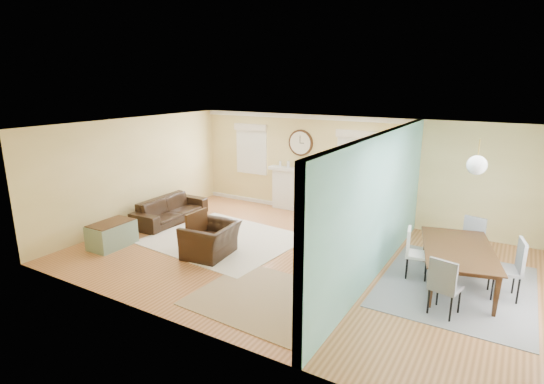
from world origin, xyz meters
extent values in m
plane|color=#96562D|center=(0.00, 0.00, 0.00)|extent=(9.00, 9.00, 0.00)
cube|color=tan|center=(0.00, 3.00, 1.30)|extent=(9.00, 0.02, 2.60)
cube|color=tan|center=(0.00, -3.00, 1.30)|extent=(9.00, 0.02, 2.60)
cube|color=tan|center=(-4.50, 0.00, 1.30)|extent=(0.02, 6.00, 2.60)
cube|color=white|center=(0.00, 0.00, 2.60)|extent=(9.00, 6.00, 0.02)
cube|color=tan|center=(1.50, 1.40, 1.30)|extent=(0.12, 3.20, 2.60)
cube|color=tan|center=(1.50, -2.50, 1.30)|extent=(0.12, 1.00, 2.60)
cube|color=tan|center=(1.50, -1.10, 2.40)|extent=(0.12, 1.80, 0.40)
cube|color=white|center=(1.43, -0.20, 1.10)|extent=(0.04, 0.12, 2.20)
cube|color=white|center=(1.43, -2.00, 1.10)|extent=(0.04, 0.12, 2.20)
cube|color=white|center=(1.43, -1.10, 2.20)|extent=(0.04, 1.92, 0.12)
cube|color=#67B9B0|center=(1.57, 0.00, 1.30)|extent=(0.02, 6.00, 2.60)
cube|color=white|center=(-1.50, 2.88, 0.55)|extent=(1.50, 0.24, 1.10)
cube|color=white|center=(-1.50, 2.85, 1.13)|extent=(1.70, 0.30, 0.08)
cube|color=black|center=(-1.50, 2.98, 0.50)|extent=(0.85, 0.02, 0.75)
cube|color=gold|center=(-1.50, 2.87, 0.42)|extent=(0.85, 0.02, 0.62)
cylinder|color=#412717|center=(-1.50, 2.97, 1.85)|extent=(0.70, 0.06, 0.70)
cylinder|color=silver|center=(-1.50, 2.94, 1.85)|extent=(0.60, 0.01, 0.60)
cube|color=black|center=(-1.50, 2.93, 1.95)|extent=(0.02, 0.01, 0.20)
cube|color=black|center=(-1.44, 2.93, 1.85)|extent=(0.12, 0.01, 0.02)
cube|color=white|center=(-3.05, 2.98, 1.55)|extent=(0.90, 0.03, 1.30)
cube|color=white|center=(-3.05, 2.95, 1.55)|extent=(1.00, 0.04, 1.40)
cube|color=beige|center=(-3.05, 2.91, 2.18)|extent=(1.05, 0.10, 0.18)
cube|color=white|center=(0.05, 2.98, 1.55)|extent=(0.90, 0.03, 1.30)
cube|color=white|center=(0.05, 2.95, 1.55)|extent=(1.00, 0.04, 1.40)
cube|color=beige|center=(0.05, 2.91, 2.18)|extent=(1.05, 0.10, 0.18)
cylinder|color=gold|center=(3.00, 0.00, 2.45)|extent=(0.02, 0.02, 0.30)
sphere|color=white|center=(3.00, 0.00, 2.20)|extent=(0.30, 0.30, 0.30)
cube|color=beige|center=(-1.92, 0.06, 0.01)|extent=(3.27, 2.91, 0.02)
cube|color=tan|center=(0.33, -1.71, 0.01)|extent=(2.45, 2.04, 0.01)
cube|color=gray|center=(2.89, 0.34, 0.01)|extent=(2.41, 3.02, 0.01)
imported|color=black|center=(-3.85, 0.43, 0.30)|extent=(0.88, 2.08, 0.60)
imported|color=black|center=(-1.59, -0.78, 0.34)|extent=(1.01, 1.13, 0.68)
imported|color=#00825E|center=(0.21, 2.23, 0.30)|extent=(0.89, 0.90, 0.61)
cube|color=gray|center=(-3.73, -1.46, 0.26)|extent=(0.60, 0.95, 0.52)
cube|color=#412717|center=(-3.73, -1.46, 0.53)|extent=(0.57, 0.90, 0.02)
cube|color=#96623E|center=(1.15, 1.65, 0.40)|extent=(0.49, 1.48, 0.80)
cube|color=#412717|center=(0.90, 1.21, 0.55)|extent=(0.01, 0.39, 0.22)
cube|color=#412717|center=(0.90, 1.21, 0.28)|extent=(0.01, 0.39, 0.22)
cube|color=#412717|center=(0.90, 1.65, 0.55)|extent=(0.01, 0.39, 0.22)
cube|color=#412717|center=(0.90, 1.65, 0.28)|extent=(0.01, 0.39, 0.22)
cube|color=#412717|center=(0.90, 2.10, 0.55)|extent=(0.01, 0.39, 0.22)
cube|color=#412717|center=(0.90, 2.10, 0.28)|extent=(0.01, 0.39, 0.22)
imported|color=black|center=(1.13, 1.65, 1.09)|extent=(0.15, 1.01, 0.58)
cylinder|color=white|center=(1.22, 0.68, 0.27)|extent=(0.37, 0.37, 0.54)
imported|color=#337F33|center=(1.22, 0.68, 0.74)|extent=(0.38, 0.42, 0.41)
imported|color=#412717|center=(2.89, 0.34, 0.35)|extent=(1.56, 2.21, 0.70)
cube|color=gray|center=(2.93, 1.42, 0.44)|extent=(0.49, 0.49, 0.05)
cube|color=gray|center=(2.93, 1.42, 0.68)|extent=(0.41, 0.14, 0.48)
cylinder|color=black|center=(3.13, 1.54, 0.20)|extent=(0.03, 0.03, 0.41)
cylinder|color=black|center=(3.06, 1.22, 0.20)|extent=(0.03, 0.03, 0.41)
cylinder|color=black|center=(2.81, 1.62, 0.20)|extent=(0.03, 0.03, 0.41)
cylinder|color=black|center=(2.74, 1.30, 0.20)|extent=(0.03, 0.03, 0.41)
cube|color=gray|center=(2.84, -0.73, 0.44)|extent=(0.49, 0.49, 0.05)
cube|color=gray|center=(2.84, -0.73, 0.69)|extent=(0.41, 0.14, 0.49)
cylinder|color=black|center=(2.64, -0.85, 0.21)|extent=(0.03, 0.03, 0.41)
cylinder|color=black|center=(2.71, -0.53, 0.21)|extent=(0.03, 0.03, 0.41)
cylinder|color=black|center=(2.96, -0.93, 0.21)|extent=(0.03, 0.03, 0.41)
cylinder|color=black|center=(3.04, -0.60, 0.21)|extent=(0.03, 0.03, 0.41)
cube|color=white|center=(2.20, 0.35, 0.43)|extent=(0.47, 0.47, 0.05)
cube|color=white|center=(2.20, 0.35, 0.67)|extent=(0.12, 0.40, 0.48)
cylinder|color=black|center=(2.01, 0.48, 0.20)|extent=(0.03, 0.03, 0.40)
cylinder|color=black|center=(2.33, 0.54, 0.20)|extent=(0.03, 0.03, 0.40)
cylinder|color=black|center=(2.07, 0.16, 0.20)|extent=(0.03, 0.03, 0.40)
cylinder|color=black|center=(2.38, 0.22, 0.20)|extent=(0.03, 0.03, 0.40)
cube|color=gray|center=(3.58, 0.30, 0.48)|extent=(0.53, 0.53, 0.05)
cube|color=gray|center=(3.58, 0.30, 0.75)|extent=(0.14, 0.45, 0.54)
cylinder|color=black|center=(3.80, 0.16, 0.23)|extent=(0.03, 0.03, 0.45)
cylinder|color=black|center=(3.44, 0.08, 0.23)|extent=(0.03, 0.03, 0.45)
cylinder|color=black|center=(3.72, 0.52, 0.23)|extent=(0.03, 0.03, 0.45)
cylinder|color=black|center=(3.37, 0.44, 0.23)|extent=(0.03, 0.03, 0.45)
camera|label=1|loc=(3.55, -7.03, 3.44)|focal=28.00mm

